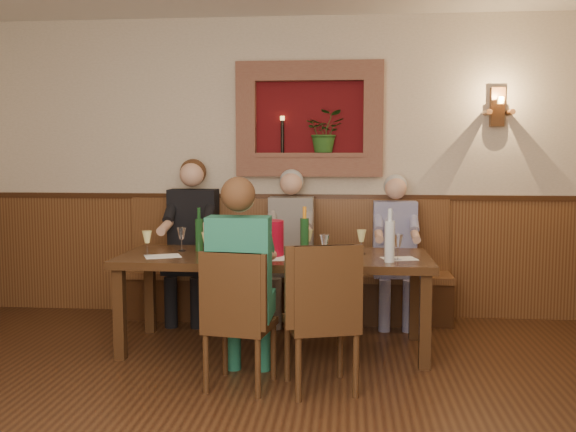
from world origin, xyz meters
name	(u,v)px	position (x,y,z in m)	size (l,w,h in m)	color
room_shell	(230,80)	(0.00, 0.00, 1.89)	(6.04, 6.04, 2.82)	#C3B294
wainscoting	(232,347)	(0.00, 0.00, 0.59)	(6.02, 6.02, 1.15)	#4E2B16
wall_niche	(314,124)	(0.24, 2.94, 1.81)	(1.36, 0.30, 1.06)	#530B0F
wall_sconce	(498,108)	(1.90, 2.93, 1.94)	(0.25, 0.20, 0.35)	#4E2B16
dining_table	(275,264)	(0.00, 1.85, 0.68)	(2.40, 0.90, 0.75)	#311E0E
bench	(286,283)	(0.00, 2.79, 0.33)	(3.00, 0.45, 1.11)	#381E0F
chair_near_left	(240,347)	(-0.14, 1.00, 0.27)	(0.47, 0.47, 0.92)	#311E0E
chair_near_right	(321,348)	(0.40, 1.00, 0.28)	(0.54, 0.54, 0.98)	#311E0E
person_bench_left	(192,253)	(-0.87, 2.69, 0.62)	(0.45, 0.55, 1.48)	black
person_bench_mid	(290,259)	(0.05, 2.69, 0.57)	(0.41, 0.50, 1.39)	#554F4D
person_bench_right	(395,263)	(0.99, 2.69, 0.55)	(0.39, 0.47, 1.35)	navy
person_chair_front	(241,299)	(-0.13, 1.07, 0.57)	(0.41, 0.50, 1.39)	#164D50
spittoon_bucket	(268,238)	(-0.05, 1.81, 0.89)	(0.24, 0.24, 0.27)	#B50B27
wine_bottle_green_a	(305,235)	(0.23, 1.85, 0.90)	(0.08, 0.08, 0.38)	#19471E
wine_bottle_green_b	(199,234)	(-0.63, 1.99, 0.89)	(0.07, 0.07, 0.35)	#19471E
water_bottle	(390,240)	(0.87, 1.61, 0.91)	(0.09, 0.09, 0.39)	silver
tasting_sheet_a	(163,256)	(-0.85, 1.70, 0.75)	(0.27, 0.19, 0.00)	white
tasting_sheet_b	(273,258)	(0.00, 1.67, 0.75)	(0.32, 0.23, 0.00)	white
tasting_sheet_c	(399,259)	(0.95, 1.75, 0.75)	(0.25, 0.18, 0.00)	white
tasting_sheet_d	(243,260)	(-0.21, 1.60, 0.75)	(0.29, 0.21, 0.00)	white
wine_glass_0	(245,240)	(-0.26, 1.98, 0.85)	(0.08, 0.08, 0.19)	white
wine_glass_1	(182,239)	(-0.77, 1.97, 0.85)	(0.08, 0.08, 0.19)	white
wine_glass_2	(398,247)	(0.94, 1.70, 0.85)	(0.08, 0.08, 0.19)	white
wine_glass_3	(325,247)	(0.40, 1.65, 0.85)	(0.08, 0.08, 0.19)	white
wine_glass_4	(207,245)	(-0.50, 1.70, 0.85)	(0.08, 0.08, 0.19)	#EAE68C
wine_glass_5	(308,241)	(0.25, 1.95, 0.85)	(0.08, 0.08, 0.19)	#EAE68C
wine_glass_6	(147,243)	(-0.98, 1.74, 0.85)	(0.08, 0.08, 0.19)	#EAE68C
wine_glass_7	(263,245)	(-0.08, 1.74, 0.85)	(0.08, 0.08, 0.19)	#EAE68C
wine_glass_8	(361,242)	(0.67, 1.96, 0.85)	(0.08, 0.08, 0.19)	#EAE68C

